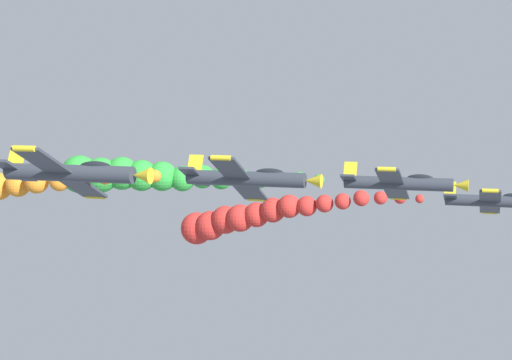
% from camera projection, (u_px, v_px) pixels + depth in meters
% --- Properties ---
extents(airplane_lead, '(9.10, 10.35, 3.64)m').
position_uv_depth(airplane_lead, '(496.00, 201.00, 72.92)').
color(airplane_lead, '#333842').
extents(smoke_trail_lead, '(6.59, 26.97, 7.25)m').
position_uv_depth(smoke_trail_lead, '(243.00, 218.00, 83.32)').
color(smoke_trail_lead, red).
extents(airplane_left_inner, '(9.04, 10.35, 3.81)m').
position_uv_depth(airplane_left_inner, '(400.00, 183.00, 64.88)').
color(airplane_left_inner, '#333842').
extents(smoke_trail_left_inner, '(6.63, 22.75, 3.33)m').
position_uv_depth(smoke_trail_left_inner, '(139.00, 176.00, 68.60)').
color(smoke_trail_left_inner, green).
extents(airplane_right_inner, '(8.82, 10.35, 4.36)m').
position_uv_depth(airplane_right_inner, '(248.00, 178.00, 56.93)').
color(airplane_right_inner, '#333842').
extents(smoke_trail_right_inner, '(3.83, 17.06, 3.23)m').
position_uv_depth(smoke_trail_right_inner, '(36.00, 183.00, 63.73)').
color(smoke_trail_right_inner, orange).
extents(airplane_left_outer, '(8.83, 10.35, 4.34)m').
position_uv_depth(airplane_left_outer, '(71.00, 173.00, 49.51)').
color(airplane_left_outer, '#333842').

